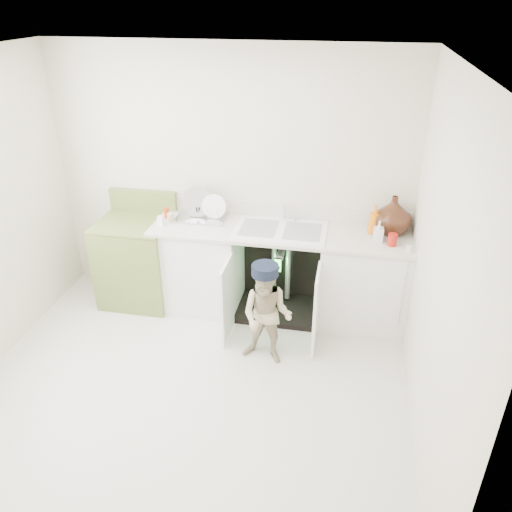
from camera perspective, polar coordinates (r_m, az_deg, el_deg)
The scene contains 5 objects.
ground at distance 4.28m, azimuth -7.50°, elevation -14.37°, with size 3.50×3.50×0.00m, color beige.
room_shell at distance 3.56m, azimuth -8.74°, elevation 0.66°, with size 6.00×5.50×1.26m.
counter_run at distance 4.84m, azimuth 3.19°, elevation -1.52°, with size 2.44×1.02×1.26m.
avocado_stove at distance 5.21m, azimuth -13.32°, elevation -0.38°, with size 0.70×0.65×1.09m.
repair_worker at distance 4.20m, azimuth 1.25°, elevation -6.69°, with size 0.49×0.63×0.93m.
Camera 1 is at (1.13, -2.96, 2.87)m, focal length 35.00 mm.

